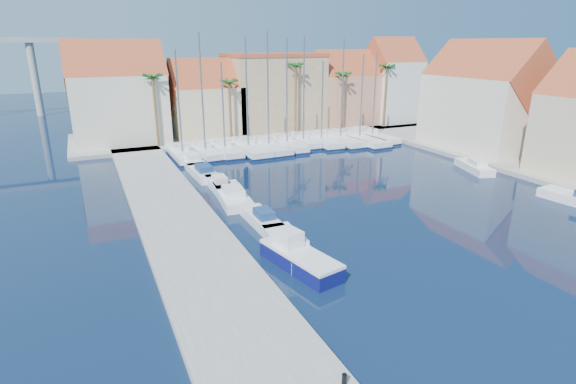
% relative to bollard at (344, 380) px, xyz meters
% --- Properties ---
extents(ground, '(260.00, 260.00, 0.00)m').
position_rel_bollard_xyz_m(ground, '(6.60, 5.81, -0.76)').
color(ground, black).
rests_on(ground, ground).
extents(quay_west, '(6.00, 77.00, 0.50)m').
position_rel_bollard_xyz_m(quay_west, '(-2.40, 19.31, -0.51)').
color(quay_west, gray).
rests_on(quay_west, ground).
extents(shore_north, '(54.00, 16.00, 0.50)m').
position_rel_bollard_xyz_m(shore_north, '(16.60, 53.81, -0.51)').
color(shore_north, gray).
rests_on(shore_north, ground).
extents(shore_east, '(12.00, 60.00, 0.50)m').
position_rel_bollard_xyz_m(shore_east, '(38.60, 20.81, -0.51)').
color(shore_east, gray).
rests_on(shore_east, ground).
extents(bollard, '(0.21, 0.21, 0.52)m').
position_rel_bollard_xyz_m(bollard, '(0.00, 0.00, 0.00)').
color(bollard, black).
rests_on(bollard, quay_west).
extents(fishing_boat, '(3.27, 6.40, 2.14)m').
position_rel_bollard_xyz_m(fishing_boat, '(3.10, 10.57, -0.05)').
color(fishing_boat, '#0E1257').
rests_on(fishing_boat, ground).
extents(motorboat_west_0, '(2.61, 6.61, 1.40)m').
position_rel_bollard_xyz_m(motorboat_west_0, '(3.53, 12.76, -0.25)').
color(motorboat_west_0, white).
rests_on(motorboat_west_0, ground).
extents(motorboat_west_1, '(1.73, 5.29, 1.40)m').
position_rel_bollard_xyz_m(motorboat_west_1, '(3.54, 17.96, -0.25)').
color(motorboat_west_1, white).
rests_on(motorboat_west_1, ground).
extents(motorboat_west_2, '(3.06, 7.51, 1.40)m').
position_rel_bollard_xyz_m(motorboat_west_2, '(3.18, 24.40, -0.25)').
color(motorboat_west_2, white).
rests_on(motorboat_west_2, ground).
extents(motorboat_west_3, '(1.82, 5.26, 1.40)m').
position_rel_bollard_xyz_m(motorboat_west_3, '(3.07, 28.21, -0.25)').
color(motorboat_west_3, white).
rests_on(motorboat_west_3, ground).
extents(motorboat_west_4, '(2.19, 6.34, 1.40)m').
position_rel_bollard_xyz_m(motorboat_west_4, '(2.70, 32.89, -0.25)').
color(motorboat_west_4, white).
rests_on(motorboat_west_4, ground).
extents(motorboat_west_5, '(2.17, 6.68, 1.40)m').
position_rel_bollard_xyz_m(motorboat_west_5, '(2.72, 38.32, -0.25)').
color(motorboat_west_5, white).
rests_on(motorboat_west_5, ground).
extents(motorboat_east_1, '(3.48, 6.00, 1.40)m').
position_rel_bollard_xyz_m(motorboat_east_1, '(30.57, 22.69, -0.25)').
color(motorboat_east_1, white).
rests_on(motorboat_east_1, ground).
extents(sailboat_0, '(2.53, 9.34, 12.75)m').
position_rel_bollard_xyz_m(sailboat_0, '(2.37, 41.88, -0.16)').
color(sailboat_0, white).
rests_on(sailboat_0, ground).
extents(sailboat_1, '(2.87, 8.74, 14.65)m').
position_rel_bollard_xyz_m(sailboat_1, '(5.23, 42.09, -0.11)').
color(sailboat_1, white).
rests_on(sailboat_1, ground).
extents(sailboat_2, '(2.55, 9.47, 11.26)m').
position_rel_bollard_xyz_m(sailboat_2, '(7.84, 42.36, -0.18)').
color(sailboat_2, white).
rests_on(sailboat_2, ground).
extents(sailboat_3, '(3.25, 11.14, 14.25)m').
position_rel_bollard_xyz_m(sailboat_3, '(10.81, 42.01, -0.17)').
color(sailboat_3, white).
rests_on(sailboat_3, ground).
extents(sailboat_4, '(3.24, 10.33, 14.82)m').
position_rel_bollard_xyz_m(sailboat_4, '(13.53, 41.69, -0.15)').
color(sailboat_4, white).
rests_on(sailboat_4, ground).
extents(sailboat_5, '(2.94, 10.09, 14.12)m').
position_rel_bollard_xyz_m(sailboat_5, '(16.37, 42.06, -0.15)').
color(sailboat_5, white).
rests_on(sailboat_5, ground).
extents(sailboat_6, '(2.27, 8.17, 14.34)m').
position_rel_bollard_xyz_m(sailboat_6, '(19.09, 42.54, -0.10)').
color(sailboat_6, white).
rests_on(sailboat_6, ground).
extents(sailboat_7, '(2.99, 10.07, 11.18)m').
position_rel_bollard_xyz_m(sailboat_7, '(21.66, 42.16, -0.19)').
color(sailboat_7, white).
rests_on(sailboat_7, ground).
extents(sailboat_8, '(3.17, 10.76, 14.15)m').
position_rel_bollard_xyz_m(sailboat_8, '(24.47, 41.83, -0.16)').
color(sailboat_8, white).
rests_on(sailboat_8, ground).
extents(sailboat_9, '(3.82, 11.97, 12.08)m').
position_rel_bollard_xyz_m(sailboat_9, '(27.15, 41.17, -0.20)').
color(sailboat_9, white).
rests_on(sailboat_9, ground).
extents(sailboat_10, '(3.24, 10.81, 12.33)m').
position_rel_bollard_xyz_m(sailboat_10, '(29.76, 41.76, -0.19)').
color(sailboat_10, white).
rests_on(sailboat_10, ground).
extents(building_0, '(12.30, 9.00, 13.50)m').
position_rel_bollard_xyz_m(building_0, '(-3.40, 52.81, 5.76)').
color(building_0, beige).
rests_on(building_0, shore_north).
extents(building_1, '(10.30, 8.00, 11.00)m').
position_rel_bollard_xyz_m(building_1, '(8.60, 52.81, 4.54)').
color(building_1, beige).
rests_on(building_1, shore_north).
extents(building_2, '(14.20, 10.20, 11.50)m').
position_rel_bollard_xyz_m(building_2, '(19.60, 53.81, 5.50)').
color(building_2, tan).
rests_on(building_2, shore_north).
extents(building_3, '(10.30, 8.00, 12.00)m').
position_rel_bollard_xyz_m(building_3, '(31.60, 52.81, 5.10)').
color(building_3, tan).
rests_on(building_3, shore_north).
extents(building_4, '(8.30, 8.00, 14.00)m').
position_rel_bollard_xyz_m(building_4, '(40.60, 51.81, 6.21)').
color(building_4, white).
rests_on(building_4, shore_north).
extents(building_6, '(9.00, 14.30, 13.50)m').
position_rel_bollard_xyz_m(building_6, '(38.60, 29.81, 5.76)').
color(building_6, beige).
rests_on(building_6, shore_east).
extents(palm_0, '(2.60, 2.60, 10.15)m').
position_rel_bollard_xyz_m(palm_0, '(0.60, 47.81, 8.32)').
color(palm_0, brown).
rests_on(palm_0, shore_north).
extents(palm_1, '(2.60, 2.60, 9.15)m').
position_rel_bollard_xyz_m(palm_1, '(10.60, 47.81, 7.38)').
color(palm_1, brown).
rests_on(palm_1, shore_north).
extents(palm_2, '(2.60, 2.60, 11.15)m').
position_rel_bollard_xyz_m(palm_2, '(20.60, 47.81, 9.26)').
color(palm_2, brown).
rests_on(palm_2, shore_north).
extents(palm_3, '(2.60, 2.60, 9.65)m').
position_rel_bollard_xyz_m(palm_3, '(28.60, 47.81, 7.85)').
color(palm_3, brown).
rests_on(palm_3, shore_north).
extents(palm_4, '(2.60, 2.60, 10.65)m').
position_rel_bollard_xyz_m(palm_4, '(36.60, 47.81, 8.79)').
color(palm_4, brown).
rests_on(palm_4, shore_north).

